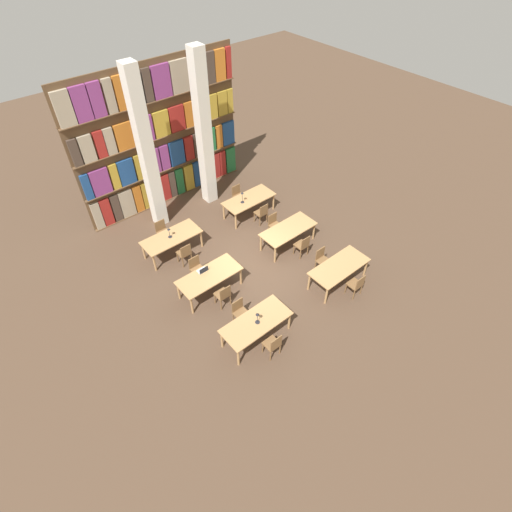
# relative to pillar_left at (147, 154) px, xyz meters

# --- Properties ---
(ground_plane) EXTENTS (40.00, 40.00, 0.00)m
(ground_plane) POSITION_rel_pillar_left_xyz_m (1.18, -4.20, -3.00)
(ground_plane) COLOR #4C3828
(bookshelf_bank) EXTENTS (6.82, 0.35, 5.50)m
(bookshelf_bank) POSITION_rel_pillar_left_xyz_m (1.19, 1.16, -0.37)
(bookshelf_bank) COLOR brown
(bookshelf_bank) RESTS_ON ground_plane
(pillar_left) EXTENTS (0.46, 0.46, 6.00)m
(pillar_left) POSITION_rel_pillar_left_xyz_m (0.00, 0.00, 0.00)
(pillar_left) COLOR silver
(pillar_left) RESTS_ON ground_plane
(pillar_center) EXTENTS (0.46, 0.46, 6.00)m
(pillar_center) POSITION_rel_pillar_left_xyz_m (2.36, 0.00, 0.00)
(pillar_center) COLOR silver
(pillar_center) RESTS_ON ground_plane
(reading_table_0) EXTENTS (2.08, 0.92, 0.76)m
(reading_table_0) POSITION_rel_pillar_left_xyz_m (-0.58, -6.55, -2.32)
(reading_table_0) COLOR tan
(reading_table_0) RESTS_ON ground_plane
(chair_0) EXTENTS (0.42, 0.40, 0.90)m
(chair_0) POSITION_rel_pillar_left_xyz_m (-0.59, -7.30, -2.51)
(chair_0) COLOR brown
(chair_0) RESTS_ON ground_plane
(chair_1) EXTENTS (0.42, 0.40, 0.90)m
(chair_1) POSITION_rel_pillar_left_xyz_m (-0.59, -5.81, -2.51)
(chair_1) COLOR brown
(chair_1) RESTS_ON ground_plane
(desk_lamp_0) EXTENTS (0.14, 0.14, 0.42)m
(desk_lamp_0) POSITION_rel_pillar_left_xyz_m (-0.56, -6.59, -1.96)
(desk_lamp_0) COLOR #232328
(desk_lamp_0) RESTS_ON reading_table_0
(reading_table_1) EXTENTS (2.08, 0.92, 0.76)m
(reading_table_1) POSITION_rel_pillar_left_xyz_m (2.91, -6.59, -2.32)
(reading_table_1) COLOR tan
(reading_table_1) RESTS_ON ground_plane
(chair_2) EXTENTS (0.42, 0.40, 0.90)m
(chair_2) POSITION_rel_pillar_left_xyz_m (2.93, -7.34, -2.51)
(chair_2) COLOR brown
(chair_2) RESTS_ON ground_plane
(chair_3) EXTENTS (0.42, 0.40, 0.90)m
(chair_3) POSITION_rel_pillar_left_xyz_m (2.93, -5.84, -2.51)
(chair_3) COLOR brown
(chair_3) RESTS_ON ground_plane
(reading_table_2) EXTENTS (2.08, 0.92, 0.76)m
(reading_table_2) POSITION_rel_pillar_left_xyz_m (-0.56, -4.21, -2.32)
(reading_table_2) COLOR tan
(reading_table_2) RESTS_ON ground_plane
(chair_4) EXTENTS (0.42, 0.40, 0.90)m
(chair_4) POSITION_rel_pillar_left_xyz_m (-0.58, -4.96, -2.51)
(chair_4) COLOR brown
(chair_4) RESTS_ON ground_plane
(chair_5) EXTENTS (0.42, 0.40, 0.90)m
(chair_5) POSITION_rel_pillar_left_xyz_m (-0.58, -3.46, -2.51)
(chair_5) COLOR brown
(chair_5) RESTS_ON ground_plane
(laptop) EXTENTS (0.32, 0.22, 0.21)m
(laptop) POSITION_rel_pillar_left_xyz_m (-0.62, -3.94, -2.20)
(laptop) COLOR silver
(laptop) RESTS_ON reading_table_2
(reading_table_3) EXTENTS (2.08, 0.92, 0.76)m
(reading_table_3) POSITION_rel_pillar_left_xyz_m (2.91, -4.17, -2.32)
(reading_table_3) COLOR tan
(reading_table_3) RESTS_ON ground_plane
(chair_6) EXTENTS (0.42, 0.40, 0.90)m
(chair_6) POSITION_rel_pillar_left_xyz_m (2.92, -4.91, -2.51)
(chair_6) COLOR brown
(chair_6) RESTS_ON ground_plane
(chair_7) EXTENTS (0.42, 0.40, 0.90)m
(chair_7) POSITION_rel_pillar_left_xyz_m (2.92, -3.42, -2.51)
(chair_7) COLOR brown
(chair_7) RESTS_ON ground_plane
(reading_table_4) EXTENTS (2.08, 0.92, 0.76)m
(reading_table_4) POSITION_rel_pillar_left_xyz_m (-0.53, -1.85, -2.32)
(reading_table_4) COLOR tan
(reading_table_4) RESTS_ON ground_plane
(chair_8) EXTENTS (0.42, 0.40, 0.90)m
(chair_8) POSITION_rel_pillar_left_xyz_m (-0.49, -2.60, -2.51)
(chair_8) COLOR brown
(chair_8) RESTS_ON ground_plane
(chair_9) EXTENTS (0.42, 0.40, 0.90)m
(chair_9) POSITION_rel_pillar_left_xyz_m (-0.49, -1.10, -2.51)
(chair_9) COLOR brown
(chair_9) RESTS_ON ground_plane
(desk_lamp_1) EXTENTS (0.14, 0.14, 0.41)m
(desk_lamp_1) POSITION_rel_pillar_left_xyz_m (-0.57, -1.85, -1.96)
(desk_lamp_1) COLOR #232328
(desk_lamp_1) RESTS_ON reading_table_4
(reading_table_5) EXTENTS (2.08, 0.92, 0.76)m
(reading_table_5) POSITION_rel_pillar_left_xyz_m (2.97, -1.85, -2.32)
(reading_table_5) COLOR tan
(reading_table_5) RESTS_ON ground_plane
(chair_10) EXTENTS (0.42, 0.40, 0.90)m
(chair_10) POSITION_rel_pillar_left_xyz_m (3.00, -2.60, -2.51)
(chair_10) COLOR brown
(chair_10) RESTS_ON ground_plane
(chair_11) EXTENTS (0.42, 0.40, 0.90)m
(chair_11) POSITION_rel_pillar_left_xyz_m (3.00, -1.11, -2.51)
(chair_11) COLOR brown
(chair_11) RESTS_ON ground_plane
(desk_lamp_2) EXTENTS (0.14, 0.14, 0.48)m
(desk_lamp_2) POSITION_rel_pillar_left_xyz_m (2.62, -1.89, -1.91)
(desk_lamp_2) COLOR #232328
(desk_lamp_2) RESTS_ON reading_table_5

